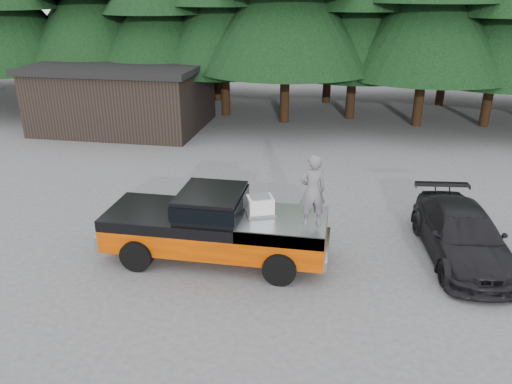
% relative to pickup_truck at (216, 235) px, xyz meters
% --- Properties ---
extents(ground, '(120.00, 120.00, 0.00)m').
position_rel_pickup_truck_xyz_m(ground, '(0.92, 0.54, -0.67)').
color(ground, '#4D4D4F').
rests_on(ground, ground).
extents(pickup_truck, '(6.00, 2.04, 1.33)m').
position_rel_pickup_truck_xyz_m(pickup_truck, '(0.00, 0.00, 0.00)').
color(pickup_truck, '#CF4900').
rests_on(pickup_truck, ground).
extents(truck_cab, '(1.66, 1.90, 0.59)m').
position_rel_pickup_truck_xyz_m(truck_cab, '(-0.10, -0.00, 0.96)').
color(truck_cab, black).
rests_on(truck_cab, pickup_truck).
extents(air_compressor, '(0.80, 0.74, 0.44)m').
position_rel_pickup_truck_xyz_m(air_compressor, '(1.17, 0.15, 0.89)').
color(air_compressor, silver).
rests_on(air_compressor, pickup_truck).
extents(man_on_bed, '(0.77, 0.63, 1.82)m').
position_rel_pickup_truck_xyz_m(man_on_bed, '(2.52, -0.27, 1.58)').
color(man_on_bed, '#5A585F').
rests_on(man_on_bed, pickup_truck).
extents(parked_car, '(2.42, 4.86, 1.36)m').
position_rel_pickup_truck_xyz_m(parked_car, '(6.47, 1.19, 0.01)').
color(parked_car, black).
rests_on(parked_car, ground).
extents(utility_building, '(8.40, 6.40, 3.30)m').
position_rel_pickup_truck_xyz_m(utility_building, '(-8.08, 12.54, 1.00)').
color(utility_building, black).
rests_on(utility_building, ground).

